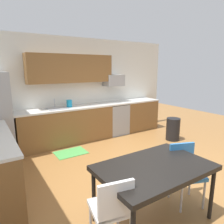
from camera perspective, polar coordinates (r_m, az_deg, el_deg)
name	(u,v)px	position (r m, az deg, el deg)	size (l,w,h in m)	color
ground_plane	(142,175)	(3.98, 8.21, -16.89)	(12.00, 12.00, 0.00)	#9E6B38
wall_back	(79,89)	(5.76, -9.01, 6.33)	(5.80, 0.10, 2.70)	silver
cabinet_run_back	(67,126)	(5.41, -12.41, -3.91)	(2.42, 0.60, 0.90)	brown
cabinet_run_back_right	(138,115)	(6.59, 7.28, -0.84)	(1.13, 0.60, 0.90)	brown
countertop_back	(85,106)	(5.51, -7.37, 1.59)	(4.80, 0.64, 0.04)	silver
upper_cabinets_back	(71,69)	(5.41, -11.19, 11.71)	(2.20, 0.34, 0.70)	brown
oven_range	(116,118)	(6.08, 1.02, -1.80)	(0.60, 0.60, 0.91)	#999BA0
microwave	(114,80)	(5.99, 0.52, 8.76)	(0.54, 0.36, 0.32)	#9EA0A5
sink_basin	(57,111)	(5.24, -14.89, 0.28)	(0.48, 0.40, 0.14)	#A5A8AD
sink_faucet	(55,104)	(5.38, -15.59, 2.28)	(0.02, 0.02, 0.24)	#B2B5BA
dining_table	(154,170)	(2.67, 11.67, -15.48)	(1.40, 0.90, 0.75)	black
chair_near_table	(185,169)	(3.24, 19.51, -14.56)	(0.52, 0.52, 0.85)	#2D72B7
chair_far_side	(112,207)	(2.36, 0.02, -24.87)	(0.47, 0.47, 0.85)	white
trash_bin	(173,129)	(5.81, 16.53, -4.56)	(0.36, 0.36, 0.60)	black
floor_mat	(71,153)	(4.92, -11.34, -10.98)	(0.70, 0.50, 0.01)	#4CA54C
kettle	(69,104)	(5.37, -11.75, 2.24)	(0.14, 0.14, 0.20)	#198CBF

